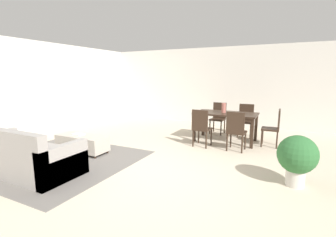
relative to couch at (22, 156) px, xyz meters
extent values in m
plane|color=beige|center=(2.12, 1.02, -0.29)|extent=(10.80, 10.80, 0.00)
cube|color=silver|center=(2.12, 6.02, 1.06)|extent=(9.00, 0.12, 2.70)
cube|color=silver|center=(-2.38, 1.52, 1.06)|extent=(0.12, 11.00, 2.70)
cube|color=slate|center=(0.04, 0.69, -0.28)|extent=(3.00, 2.80, 0.01)
cube|color=gray|center=(0.00, 0.05, -0.08)|extent=(2.13, 0.94, 0.42)
cube|color=gray|center=(0.00, -0.34, 0.35)|extent=(2.13, 0.16, 0.44)
cube|color=gray|center=(1.00, 0.05, 0.02)|extent=(0.14, 0.94, 0.62)
cube|color=silver|center=(0.00, -0.09, 0.30)|extent=(0.34, 0.11, 0.34)
cube|color=silver|center=(0.56, -0.07, 0.31)|extent=(0.36, 0.12, 0.37)
cube|color=#B7AD9E|center=(0.09, 1.32, -0.06)|extent=(1.20, 0.49, 0.33)
cylinder|color=#332319|center=(-0.46, 1.51, -0.26)|extent=(0.05, 0.05, 0.06)
cylinder|color=#332319|center=(0.64, 1.51, -0.26)|extent=(0.05, 0.05, 0.06)
cylinder|color=#332319|center=(-0.46, 1.12, -0.26)|extent=(0.05, 0.05, 0.06)
cylinder|color=#332319|center=(0.64, 1.12, -0.26)|extent=(0.05, 0.05, 0.06)
cube|color=#332319|center=(2.74, 3.73, 0.45)|extent=(1.58, 0.87, 0.04)
cube|color=#332319|center=(2.01, 4.11, 0.07)|extent=(0.07, 0.07, 0.72)
cube|color=#332319|center=(3.47, 4.11, 0.07)|extent=(0.07, 0.07, 0.72)
cube|color=#332319|center=(2.01, 3.35, 0.07)|extent=(0.07, 0.07, 0.72)
cube|color=#332319|center=(3.47, 3.35, 0.07)|extent=(0.07, 0.07, 0.72)
cube|color=#332319|center=(2.35, 3.02, 0.14)|extent=(0.43, 0.43, 0.04)
cube|color=#332319|center=(2.34, 2.84, 0.40)|extent=(0.40, 0.07, 0.47)
cylinder|color=#332319|center=(2.19, 3.20, -0.08)|extent=(0.04, 0.04, 0.41)
cylinder|color=#332319|center=(2.53, 3.18, -0.08)|extent=(0.04, 0.04, 0.41)
cylinder|color=#332319|center=(2.17, 2.86, -0.08)|extent=(0.04, 0.04, 0.41)
cylinder|color=#332319|center=(2.51, 2.84, -0.08)|extent=(0.04, 0.04, 0.41)
cube|color=#332319|center=(3.17, 3.04, 0.14)|extent=(0.42, 0.42, 0.04)
cube|color=#332319|center=(3.16, 2.86, 0.40)|extent=(0.40, 0.06, 0.47)
cylinder|color=#332319|center=(3.00, 3.21, -0.08)|extent=(0.04, 0.04, 0.41)
cylinder|color=#332319|center=(3.34, 3.20, -0.08)|extent=(0.04, 0.04, 0.41)
cylinder|color=#332319|center=(2.99, 2.87, -0.08)|extent=(0.04, 0.04, 0.41)
cylinder|color=#332319|center=(3.33, 2.86, -0.08)|extent=(0.04, 0.04, 0.41)
cube|color=#332319|center=(2.33, 4.48, 0.14)|extent=(0.42, 0.42, 0.04)
cube|color=#332319|center=(2.34, 4.66, 0.40)|extent=(0.40, 0.06, 0.47)
cylinder|color=#332319|center=(2.49, 4.30, -0.08)|extent=(0.04, 0.04, 0.41)
cylinder|color=#332319|center=(2.15, 4.32, -0.08)|extent=(0.04, 0.04, 0.41)
cylinder|color=#332319|center=(2.51, 4.64, -0.08)|extent=(0.04, 0.04, 0.41)
cylinder|color=#332319|center=(2.17, 4.65, -0.08)|extent=(0.04, 0.04, 0.41)
cube|color=#332319|center=(3.13, 4.43, 0.14)|extent=(0.42, 0.42, 0.04)
cube|color=#332319|center=(3.13, 4.61, 0.40)|extent=(0.40, 0.06, 0.47)
cylinder|color=#332319|center=(3.31, 4.26, -0.08)|extent=(0.04, 0.04, 0.41)
cylinder|color=#332319|center=(2.97, 4.25, -0.08)|extent=(0.04, 0.04, 0.41)
cylinder|color=#332319|center=(3.30, 4.60, -0.08)|extent=(0.04, 0.04, 0.41)
cylinder|color=#332319|center=(2.96, 4.59, -0.08)|extent=(0.04, 0.04, 0.41)
cube|color=#332319|center=(3.83, 3.75, 0.14)|extent=(0.41, 0.41, 0.04)
cube|color=#332319|center=(4.01, 3.76, 0.40)|extent=(0.05, 0.40, 0.47)
cylinder|color=#332319|center=(3.67, 3.58, -0.08)|extent=(0.04, 0.04, 0.41)
cylinder|color=#332319|center=(3.66, 3.92, -0.08)|extent=(0.04, 0.04, 0.41)
cylinder|color=#332319|center=(4.01, 3.59, -0.08)|extent=(0.04, 0.04, 0.41)
cylinder|color=#332319|center=(4.00, 3.93, -0.08)|extent=(0.04, 0.04, 0.41)
cylinder|color=#B26659|center=(2.68, 3.73, 0.60)|extent=(0.11, 0.11, 0.25)
cube|color=silver|center=(-0.01, 1.30, 0.12)|extent=(0.26, 0.20, 0.03)
cylinder|color=beige|center=(4.37, 1.57, -0.16)|extent=(0.28, 0.28, 0.26)
sphere|color=#2D6633|center=(4.37, 1.57, 0.22)|extent=(0.60, 0.60, 0.60)
camera|label=1|loc=(4.18, -2.53, 1.42)|focal=25.83mm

